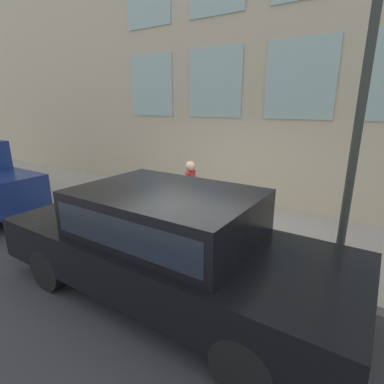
% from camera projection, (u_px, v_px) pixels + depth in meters
% --- Properties ---
extents(ground_plane, '(80.00, 80.00, 0.00)m').
position_uv_depth(ground_plane, '(181.00, 252.00, 5.61)').
color(ground_plane, '#38383A').
extents(sidewalk, '(3.11, 60.00, 0.13)m').
position_uv_depth(sidewalk, '(220.00, 223.00, 6.84)').
color(sidewalk, '#A8A093').
rests_on(sidewalk, ground_plane).
extents(fire_hydrant, '(0.30, 0.42, 0.75)m').
position_uv_depth(fire_hydrant, '(194.00, 217.00, 5.92)').
color(fire_hydrant, red).
rests_on(fire_hydrant, sidewalk).
extents(person, '(0.34, 0.22, 1.39)m').
position_uv_depth(person, '(190.00, 186.00, 6.45)').
color(person, '#726651').
rests_on(person, sidewalk).
extents(parked_car_black_near, '(1.94, 5.03, 1.57)m').
position_uv_depth(parked_car_black_near, '(167.00, 239.00, 4.16)').
color(parked_car_black_near, black).
rests_on(parked_car_black_near, ground_plane).
extents(street_lamp, '(0.36, 0.36, 5.50)m').
position_uv_depth(street_lamp, '(373.00, 31.00, 3.71)').
color(street_lamp, '#2D332D').
rests_on(street_lamp, sidewalk).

